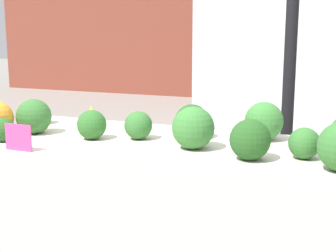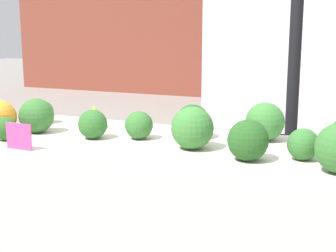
{
  "view_description": "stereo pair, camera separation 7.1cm",
  "coord_description": "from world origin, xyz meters",
  "views": [
    {
      "loc": [
        0.83,
        -1.93,
        1.38
      ],
      "look_at": [
        0.0,
        0.0,
        0.97
      ],
      "focal_mm": 50.0,
      "sensor_mm": 36.0,
      "label": 1
    },
    {
      "loc": [
        0.89,
        -1.9,
        1.38
      ],
      "look_at": [
        0.0,
        0.0,
        0.97
      ],
      "focal_mm": 50.0,
      "sensor_mm": 36.0,
      "label": 2
    }
  ],
  "objects": [
    {
      "name": "broccoli_head_7",
      "position": [
        0.14,
        -0.06,
        0.98
      ],
      "size": [
        0.19,
        0.19,
        0.19
      ],
      "color": "#387533",
      "rests_on": "market_table"
    },
    {
      "name": "tent_pole",
      "position": [
        0.41,
        0.79,
        1.35
      ],
      "size": [
        0.07,
        0.07,
        2.7
      ],
      "color": "black",
      "rests_on": "ground_plane"
    },
    {
      "name": "romanesco_head",
      "position": [
        -0.51,
        0.15,
        0.95
      ],
      "size": [
        0.15,
        0.15,
        0.12
      ],
      "color": "#93B238",
      "rests_on": "market_table"
    },
    {
      "name": "broccoli_head_1",
      "position": [
        -0.37,
        -0.07,
        0.96
      ],
      "size": [
        0.14,
        0.14,
        0.14
      ],
      "color": "#2D6628",
      "rests_on": "market_table"
    },
    {
      "name": "broccoli_head_4",
      "position": [
        -0.72,
        -0.28,
        0.94
      ],
      "size": [
        0.11,
        0.11,
        0.11
      ],
      "color": "#285B23",
      "rests_on": "market_table"
    },
    {
      "name": "broccoli_head_5",
      "position": [
        -0.16,
        0.02,
        0.95
      ],
      "size": [
        0.14,
        0.14,
        0.14
      ],
      "color": "#336B2D",
      "rests_on": "market_table"
    },
    {
      "name": "market_table",
      "position": [
        0.0,
        -0.07,
        0.77
      ],
      "size": [
        1.91,
        0.8,
        0.89
      ],
      "color": "beige",
      "rests_on": "ground_plane"
    },
    {
      "name": "price_sign",
      "position": [
        -0.53,
        -0.39,
        0.94
      ],
      "size": [
        0.14,
        0.01,
        0.12
      ],
      "color": "#EF4793",
      "rests_on": "market_table"
    },
    {
      "name": "broccoli_head_3",
      "position": [
        0.42,
        -0.14,
        0.97
      ],
      "size": [
        0.16,
        0.16,
        0.16
      ],
      "color": "#23511E",
      "rests_on": "market_table"
    },
    {
      "name": "broccoli_head_10",
      "position": [
        0.61,
        -0.04,
        0.95
      ],
      "size": [
        0.13,
        0.13,
        0.13
      ],
      "color": "#336B2D",
      "rests_on": "market_table"
    },
    {
      "name": "broccoli_head_8",
      "position": [
        -0.7,
        -0.07,
        0.97
      ],
      "size": [
        0.18,
        0.18,
        0.18
      ],
      "color": "#336B2D",
      "rests_on": "market_table"
    },
    {
      "name": "broccoli_head_11",
      "position": [
        0.06,
        0.15,
        0.97
      ],
      "size": [
        0.16,
        0.16,
        0.16
      ],
      "color": "#23511E",
      "rests_on": "market_table"
    },
    {
      "name": "broccoli_head_2",
      "position": [
        0.39,
        0.24,
        0.98
      ],
      "size": [
        0.18,
        0.18,
        0.18
      ],
      "color": "#387533",
      "rests_on": "market_table"
    },
    {
      "name": "broccoli_head_9",
      "position": [
        -0.85,
        0.15,
        0.95
      ],
      "size": [
        0.13,
        0.13,
        0.13
      ],
      "color": "#387533",
      "rests_on": "market_table"
    }
  ]
}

